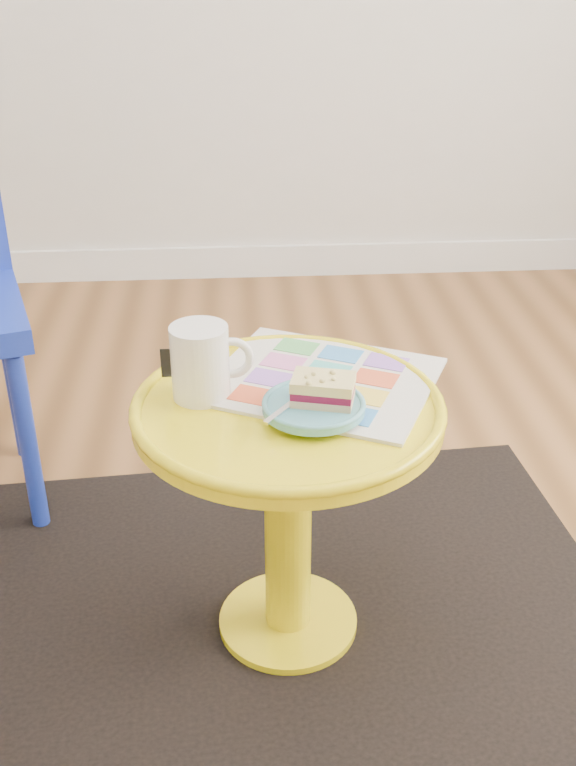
{
  "coord_description": "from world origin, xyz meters",
  "views": [
    {
      "loc": [
        0.22,
        -1.08,
        1.18
      ],
      "look_at": [
        0.3,
        0.13,
        0.53
      ],
      "focal_mm": 40.0,
      "sensor_mm": 36.0,
      "label": 1
    }
  ],
  "objects": [
    {
      "name": "mug",
      "position": [
        0.17,
        0.17,
        0.55
      ],
      "size": [
        0.14,
        0.1,
        0.13
      ],
      "rotation": [
        0.0,
        0.0,
        -0.01
      ],
      "color": "white",
      "rests_on": "side_table"
    },
    {
      "name": "cake_slice",
      "position": [
        0.36,
        0.09,
        0.53
      ],
      "size": [
        0.11,
        0.09,
        0.04
      ],
      "rotation": [
        0.0,
        0.0,
        -0.25
      ],
      "color": "#D3BC8C",
      "rests_on": "plate"
    },
    {
      "name": "floor",
      "position": [
        0.0,
        0.0,
        0.0
      ],
      "size": [
        4.0,
        4.0,
        0.0
      ],
      "primitive_type": "plane",
      "color": "brown",
      "rests_on": "ground"
    },
    {
      "name": "newspaper",
      "position": [
        0.37,
        0.21,
        0.49
      ],
      "size": [
        0.47,
        0.44,
        0.01
      ],
      "primitive_type": "cube",
      "rotation": [
        0.0,
        0.0,
        -0.45
      ],
      "color": "silver",
      "rests_on": "side_table"
    },
    {
      "name": "fork",
      "position": [
        0.31,
        0.09,
        0.51
      ],
      "size": [
        0.1,
        0.12,
        0.0
      ],
      "rotation": [
        0.0,
        0.0,
        -0.65
      ],
      "color": "silver",
      "rests_on": "plate"
    },
    {
      "name": "plate",
      "position": [
        0.34,
        0.09,
        0.51
      ],
      "size": [
        0.16,
        0.16,
        0.02
      ],
      "color": "#519CAC",
      "rests_on": "newspaper"
    },
    {
      "name": "side_table",
      "position": [
        0.3,
        0.13,
        0.35
      ],
      "size": [
        0.51,
        0.51,
        0.49
      ],
      "color": "yellow",
      "rests_on": "ground"
    },
    {
      "name": "rug",
      "position": [
        0.3,
        0.13,
        0.0
      ],
      "size": [
        1.38,
        1.19,
        0.01
      ],
      "primitive_type": "cube",
      "rotation": [
        0.0,
        0.0,
        0.07
      ],
      "color": "black",
      "rests_on": "ground"
    }
  ]
}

